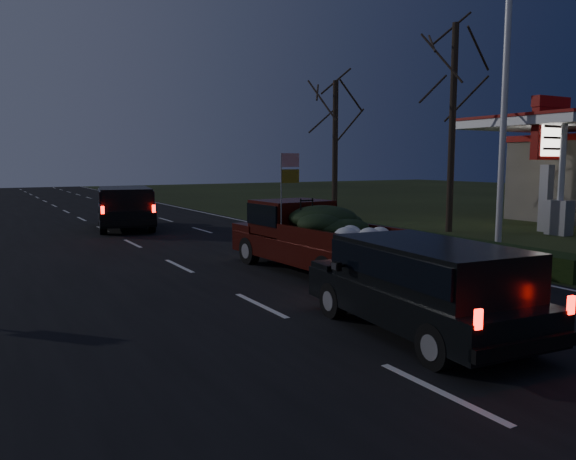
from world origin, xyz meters
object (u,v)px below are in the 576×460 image
light_pole (506,78)px  gas_price_pylon (549,141)px  rear_suv (425,279)px  pickup_truck (311,232)px  lead_suv (125,204)px

light_pole → gas_price_pylon: size_ratio=1.64×
light_pole → rear_suv: size_ratio=1.97×
pickup_truck → rear_suv: pickup_truck is taller
light_pole → rear_suv: bearing=-147.4°
gas_price_pylon → rear_suv: 16.86m
gas_price_pylon → lead_suv: bearing=147.9°
pickup_truck → gas_price_pylon: bearing=7.3°
pickup_truck → rear_suv: bearing=-106.5°
light_pole → gas_price_pylon: 7.36m
pickup_truck → lead_suv: (-2.01, 11.85, 0.07)m
gas_price_pylon → lead_suv: (-15.13, 9.50, -2.65)m
light_pole → lead_suv: light_pole is taller
pickup_truck → lead_suv: size_ratio=1.00×
light_pole → rear_suv: 10.52m
light_pole → gas_price_pylon: (6.50, 2.99, -1.71)m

